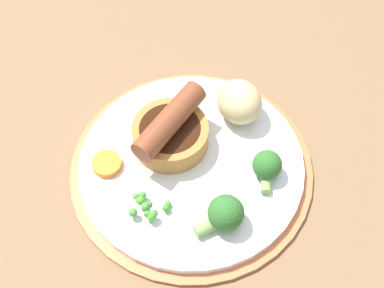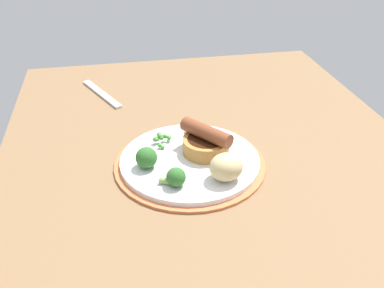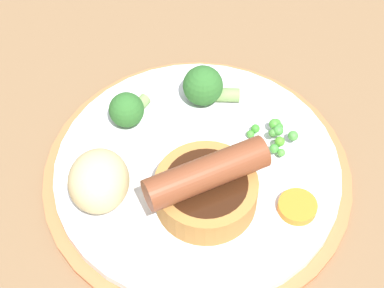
{
  "view_description": "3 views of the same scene",
  "coord_description": "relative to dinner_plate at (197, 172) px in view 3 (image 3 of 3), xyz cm",
  "views": [
    {
      "loc": [
        -10.48,
        -34.64,
        55.44
      ],
      "look_at": [
        -0.64,
        -3.18,
        5.58
      ],
      "focal_mm": 50.0,
      "sensor_mm": 36.0,
      "label": 1
    },
    {
      "loc": [
        62.14,
        -16.58,
        47.36
      ],
      "look_at": [
        -1.82,
        -4.26,
        6.99
      ],
      "focal_mm": 40.0,
      "sensor_mm": 36.0,
      "label": 2
    },
    {
      "loc": [
        -7.9,
        27.05,
        50.62
      ],
      "look_at": [
        -0.46,
        -5.99,
        6.0
      ],
      "focal_mm": 60.0,
      "sensor_mm": 36.0,
      "label": 3
    }
  ],
  "objects": [
    {
      "name": "sausage_pudding",
      "position": [
        -1.44,
        3.3,
        3.02
      ],
      "size": [
        9.78,
        8.61,
        5.56
      ],
      "rotation": [
        0.0,
        0.0,
        0.67
      ],
      "color": "#AD7538",
      "rests_on": "dinner_plate"
    },
    {
      "name": "dining_table",
      "position": [
        1.23,
        4.79,
        -2.07
      ],
      "size": [
        110.0,
        80.0,
        3.0
      ],
      "primitive_type": "cube",
      "color": "brown",
      "rests_on": "ground"
    },
    {
      "name": "broccoli_floret_far",
      "position": [
        1.18,
        -7.92,
        2.64
      ],
      "size": [
        5.58,
        3.8,
        3.8
      ],
      "rotation": [
        0.0,
        0.0,
        0.18
      ],
      "color": "#2D6628",
      "rests_on": "dinner_plate"
    },
    {
      "name": "carrot_slice_2",
      "position": [
        -9.09,
        2.4,
        1.22
      ],
      "size": [
        3.61,
        3.61,
        0.78
      ],
      "primitive_type": "cylinder",
      "rotation": [
        0.0,
        0.0,
        1.47
      ],
      "color": "orange",
      "rests_on": "dinner_plate"
    },
    {
      "name": "potato_chunk_0",
      "position": [
        7.29,
        4.5,
        3.22
      ],
      "size": [
        6.02,
        6.56,
        4.78
      ],
      "primitive_type": "ellipsoid",
      "rotation": [
        0.0,
        0.0,
        0.18
      ],
      "color": "#CCB77F",
      "rests_on": "dinner_plate"
    },
    {
      "name": "pea_pile",
      "position": [
        -6.21,
        -4.47,
        1.85
      ],
      "size": [
        4.65,
        3.77,
        1.89
      ],
      "color": "green",
      "rests_on": "dinner_plate"
    },
    {
      "name": "broccoli_floret_near",
      "position": [
        7.4,
        -3.79,
        2.4
      ],
      "size": [
        3.26,
        4.46,
        3.26
      ],
      "rotation": [
        0.0,
        0.0,
        1.19
      ],
      "color": "#2D6628",
      "rests_on": "dinner_plate"
    },
    {
      "name": "dinner_plate",
      "position": [
        0.0,
        0.0,
        0.0
      ],
      "size": [
        27.5,
        27.5,
        1.4
      ],
      "color": "#CC6B3D",
      "rests_on": "dining_table"
    }
  ]
}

